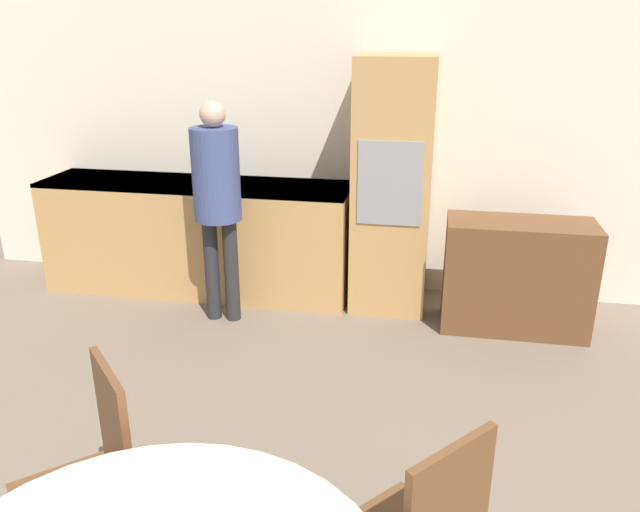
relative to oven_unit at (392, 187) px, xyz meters
name	(u,v)px	position (x,y,z in m)	size (l,w,h in m)	color
wall_back	(382,132)	(-0.12, 0.34, 0.35)	(7.09, 0.05, 2.60)	silver
kitchen_counter	(198,235)	(-1.57, -0.01, -0.48)	(2.49, 0.60, 0.92)	tan
oven_unit	(392,187)	(0.00, 0.00, 0.00)	(0.57, 0.59, 1.89)	tan
sideboard	(516,276)	(0.93, -0.27, -0.54)	(1.02, 0.45, 0.81)	brown
chair_far_left	(94,469)	(-0.89, -2.85, -0.44)	(0.57, 0.57, 0.92)	brown
person_standing	(217,190)	(-1.20, -0.51, 0.05)	(0.33, 0.33, 1.61)	#262628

